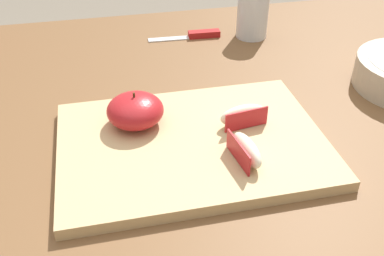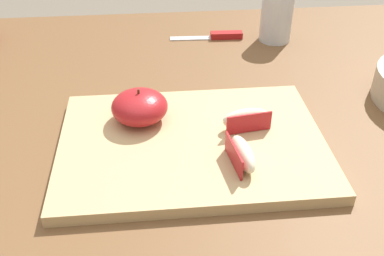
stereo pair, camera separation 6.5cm
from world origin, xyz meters
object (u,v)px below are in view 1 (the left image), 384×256
object	(u,v)px
apple_wedge_right	(243,115)
cutting_board	(192,144)
apple_half_skin_up	(135,110)
apple_wedge_middle	(246,150)
paring_knife	(198,35)
drinking_glass_water	(253,14)

from	to	relation	value
apple_wedge_right	cutting_board	bearing A→B (deg)	-165.74
apple_half_skin_up	apple_wedge_middle	xyz separation A→B (m)	(0.14, -0.12, -0.01)
apple_half_skin_up	apple_wedge_middle	distance (m)	0.18
apple_half_skin_up	paring_knife	xyz separation A→B (m)	(0.18, 0.33, -0.04)
cutting_board	apple_wedge_right	distance (m)	0.09
apple_wedge_middle	apple_wedge_right	xyz separation A→B (m)	(0.02, 0.08, 0.00)
apple_half_skin_up	apple_wedge_right	xyz separation A→B (m)	(0.16, -0.04, -0.01)
cutting_board	apple_wedge_right	size ratio (longest dim) A/B	5.08
paring_knife	apple_half_skin_up	bearing A→B (deg)	-117.87
cutting_board	paring_knife	size ratio (longest dim) A/B	2.43
cutting_board	apple_wedge_middle	world-z (taller)	apple_wedge_middle
apple_wedge_right	drinking_glass_water	world-z (taller)	drinking_glass_water
apple_wedge_right	paring_knife	distance (m)	0.37
apple_half_skin_up	drinking_glass_water	bearing A→B (deg)	46.91
cutting_board	apple_wedge_middle	distance (m)	0.09
paring_knife	drinking_glass_water	distance (m)	0.13
cutting_board	apple_half_skin_up	xyz separation A→B (m)	(-0.08, 0.06, 0.03)
drinking_glass_water	paring_knife	bearing A→B (deg)	170.53
apple_half_skin_up	apple_wedge_right	size ratio (longest dim) A/B	1.13
cutting_board	apple_wedge_right	xyz separation A→B (m)	(0.08, 0.02, 0.03)
apple_wedge_right	apple_half_skin_up	bearing A→B (deg)	166.92
paring_knife	drinking_glass_water	xyz separation A→B (m)	(0.12, -0.02, 0.05)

